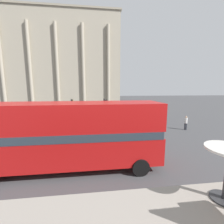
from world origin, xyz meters
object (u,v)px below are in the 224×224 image
Objects in this scene: traffic_light_mid at (141,109)px; traffic_light_far at (72,106)px; pedestrian_white at (186,122)px; pedestrian_olive at (164,114)px; car_black at (96,128)px; pedestrian_grey at (113,112)px; pedestrian_yellow at (100,109)px; car_navy at (144,116)px; double_decker_bus at (71,133)px; traffic_light_near at (105,114)px; plaza_building_left at (62,62)px.

traffic_light_mid reaches higher than traffic_light_far.
pedestrian_olive is (0.12, 6.02, -0.03)m from pedestrian_white.
pedestrian_olive is at bearing -30.59° from car_black.
pedestrian_grey is 1.05× the size of pedestrian_yellow.
traffic_light_far is 0.79× the size of car_navy.
double_decker_bus is at bearing -127.62° from traffic_light_mid.
traffic_light_near is 3.19m from car_black.
double_decker_bus reaches higher than pedestrian_white.
traffic_light_mid reaches higher than car_navy.
car_navy is 9.65m from car_black.
traffic_light_near is at bearing 18.14° from pedestrian_white.
pedestrian_yellow is at bearing 177.46° from car_navy.
pedestrian_olive reaches higher than car_black.
plaza_building_left reaches higher than pedestrian_white.
pedestrian_yellow is at bearing 24.58° from car_black.
pedestrian_yellow is (4.81, 4.83, -1.20)m from traffic_light_far.
traffic_light_mid is (15.73, -31.17, -10.94)m from plaza_building_left.
plaza_building_left is at bearing 106.33° from traffic_light_near.
plaza_building_left is at bearing -20.37° from pedestrian_grey.
car_navy is at bearing -172.20° from pedestrian_grey.
traffic_light_near is 2.38× the size of pedestrian_yellow.
pedestrian_grey is (6.76, 0.07, -1.14)m from traffic_light_far.
double_decker_bus is at bearing -82.40° from traffic_light_far.
double_decker_bus reaches higher than car_black.
traffic_light_mid is 11.58m from traffic_light_far.
traffic_light_mid is 1.93× the size of pedestrian_grey.
traffic_light_far is 1.94× the size of pedestrian_yellow.
car_navy is at bearing 86.64° from pedestrian_yellow.
traffic_light_mid is 2.11× the size of pedestrian_olive.
traffic_light_far is at bearing -76.34° from plaza_building_left.
plaza_building_left is 39.24m from traffic_light_near.
plaza_building_left is 37.42m from car_black.
traffic_light_far is at bearing 42.87° from pedestrian_grey.
plaza_building_left is 27.84m from traffic_light_far.
traffic_light_far is 14.98m from pedestrian_olive.
car_navy is 10.19m from pedestrian_yellow.
car_black is (3.73, -9.05, -1.48)m from traffic_light_far.
traffic_light_mid is at bearing -63.22° from plaza_building_left.
traffic_light_near reaches higher than car_black.
plaza_building_left is 20.72× the size of pedestrian_yellow.
pedestrian_olive is at bearing -10.10° from traffic_light_far.
car_black is at bearing 76.11° from double_decker_bus.
traffic_light_near is at bearing -73.67° from plaza_building_left.
pedestrian_grey is at bearing -166.46° from car_navy.
traffic_light_near reaches higher than pedestrian_yellow.
car_navy is 6.50m from pedestrian_white.
traffic_light_mid reaches higher than car_black.
pedestrian_white is (4.88, -2.30, -1.31)m from traffic_light_mid.
pedestrian_white is 11.70m from pedestrian_grey.
car_navy is 2.47× the size of pedestrian_yellow.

